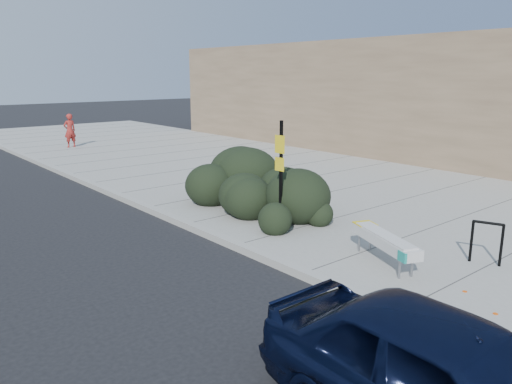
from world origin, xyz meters
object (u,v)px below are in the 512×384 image
pedestrian (70,131)px  bike_rack (487,239)px  bench (385,240)px  sign_post (280,168)px

pedestrian → bike_rack: bearing=85.4°
bench → pedestrian: 19.36m
bike_rack → sign_post: sign_post is taller
sign_post → bike_rack: bearing=-73.0°
bike_rack → sign_post: bearing=89.2°
sign_post → pedestrian: size_ratio=1.54×
sign_post → pedestrian: sign_post is taller
pedestrian → bench: bearing=81.1°
bike_rack → pedestrian: 20.60m
bench → sign_post: bearing=113.2°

